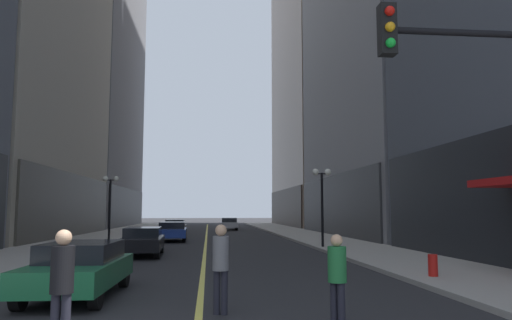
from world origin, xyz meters
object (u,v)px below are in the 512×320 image
object	(u,v)px
car_blue	(172,231)
car_white	(175,226)
traffic_light_near_right	(510,116)
street_lamp_left_far	(110,193)
car_black	(143,240)
car_green	(80,267)
car_silver	(229,223)
pedestrian_in_grey_suit	(221,261)
pedestrian_in_black_coat	(62,280)
fire_hydrant_right	(433,268)
pedestrian_in_green_parka	(337,273)
street_lamp_right_mid	(322,190)

from	to	relation	value
car_blue	car_white	distance (m)	9.00
traffic_light_near_right	street_lamp_left_far	xyz separation A→B (m)	(-11.75, 25.05, -0.49)
car_black	car_green	bearing A→B (deg)	-90.38
car_black	car_silver	xyz separation A→B (m)	(5.34, 29.97, 0.00)
pedestrian_in_grey_suit	pedestrian_in_black_coat	world-z (taller)	pedestrian_in_black_coat
car_black	fire_hydrant_right	world-z (taller)	car_black
car_white	pedestrian_in_black_coat	bearing A→B (deg)	-88.73
fire_hydrant_right	car_blue	bearing A→B (deg)	114.88
car_blue	pedestrian_in_green_parka	bearing A→B (deg)	-79.10
car_silver	pedestrian_in_green_parka	xyz separation A→B (m)	(0.08, -44.37, 0.25)
car_silver	fire_hydrant_right	world-z (taller)	car_silver
car_black	traffic_light_near_right	distance (m)	17.73
car_silver	street_lamp_left_far	world-z (taller)	street_lamp_left_far
car_black	car_white	distance (m)	19.84
pedestrian_in_black_coat	street_lamp_left_far	size ratio (longest dim) A/B	0.41
car_white	car_blue	bearing A→B (deg)	-87.31
car_green	car_blue	bearing A→B (deg)	88.34
pedestrian_in_grey_suit	street_lamp_left_far	xyz separation A→B (m)	(-6.83, 22.69, 2.19)
car_blue	fire_hydrant_right	bearing A→B (deg)	-65.12
car_green	pedestrian_in_black_coat	distance (m)	4.93
car_silver	pedestrian_in_grey_suit	xyz separation A→B (m)	(-2.00, -43.01, 0.35)
car_green	car_white	distance (m)	30.56
pedestrian_in_green_parka	car_blue	bearing A→B (deg)	100.90
street_lamp_left_far	fire_hydrant_right	bearing A→B (deg)	-54.62
car_black	pedestrian_in_black_coat	distance (m)	15.57
car_white	traffic_light_near_right	size ratio (longest dim) A/B	0.73
car_black	street_lamp_left_far	world-z (taller)	street_lamp_left_far
car_blue	street_lamp_right_mid	world-z (taller)	street_lamp_right_mid
car_green	car_black	distance (m)	10.72
car_green	car_black	xyz separation A→B (m)	(0.07, 10.72, 0.00)
car_blue	car_white	size ratio (longest dim) A/B	1.17
car_white	fire_hydrant_right	size ratio (longest dim) A/B	5.14
car_green	car_silver	distance (m)	41.05
car_blue	car_white	bearing A→B (deg)	92.69
car_green	fire_hydrant_right	world-z (taller)	car_green
pedestrian_in_black_coat	traffic_light_near_right	world-z (taller)	traffic_light_near_right
car_green	pedestrian_in_green_parka	xyz separation A→B (m)	(5.49, -3.68, 0.26)
street_lamp_right_mid	car_black	bearing A→B (deg)	-163.14
car_blue	car_white	world-z (taller)	same
pedestrian_in_green_parka	traffic_light_near_right	size ratio (longest dim) A/B	0.30
pedestrian_in_black_coat	pedestrian_in_grey_suit	bearing A→B (deg)	45.90
pedestrian_in_black_coat	fire_hydrant_right	size ratio (longest dim) A/B	2.28
traffic_light_near_right	car_white	bearing A→B (deg)	102.98
pedestrian_in_grey_suit	pedestrian_in_black_coat	xyz separation A→B (m)	(-2.42, -2.50, 0.00)
car_green	car_blue	distance (m)	21.59
car_silver	pedestrian_in_black_coat	bearing A→B (deg)	-95.55
car_blue	street_lamp_right_mid	bearing A→B (deg)	-42.58
traffic_light_near_right	street_lamp_left_far	bearing A→B (deg)	115.13
car_black	street_lamp_left_far	size ratio (longest dim) A/B	1.04
car_blue	fire_hydrant_right	size ratio (longest dim) A/B	6.01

